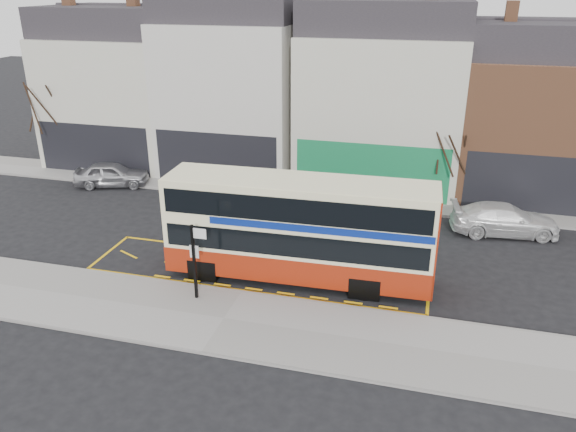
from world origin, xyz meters
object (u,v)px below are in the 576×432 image
(car_silver, at_px, (112,174))
(car_white, at_px, (505,219))
(car_grey, at_px, (315,201))
(bus_stop_post, at_px, (195,255))
(street_tree_left, at_px, (44,94))
(double_decker_bus, at_px, (300,228))
(street_tree_right, at_px, (452,141))

(car_silver, relative_size, car_white, 0.85)
(car_grey, bearing_deg, bus_stop_post, 178.47)
(car_silver, bearing_deg, street_tree_left, 51.42)
(double_decker_bus, bearing_deg, car_white, 37.03)
(street_tree_right, bearing_deg, bus_stop_post, -125.75)
(bus_stop_post, xyz_separation_m, car_silver, (-10.03, 10.68, -1.23))
(bus_stop_post, xyz_separation_m, car_white, (11.70, 9.47, -1.23))
(double_decker_bus, distance_m, street_tree_left, 21.26)
(bus_stop_post, distance_m, street_tree_left, 20.09)
(double_decker_bus, xyz_separation_m, street_tree_right, (5.70, 9.78, 1.35))
(car_white, xyz_separation_m, street_tree_left, (-27.01, 3.21, 4.09))
(car_silver, distance_m, car_white, 21.76)
(street_tree_left, relative_size, street_tree_right, 1.35)
(car_silver, xyz_separation_m, car_white, (21.73, -1.21, 0.00))
(car_silver, height_order, street_tree_left, street_tree_left)
(street_tree_right, bearing_deg, car_grey, -157.76)
(car_grey, relative_size, street_tree_right, 0.71)
(car_grey, bearing_deg, double_decker_bus, -160.62)
(street_tree_left, distance_m, street_tree_right, 24.33)
(bus_stop_post, height_order, car_silver, bus_stop_post)
(car_silver, bearing_deg, double_decker_bus, -138.71)
(car_white, bearing_deg, car_silver, 78.91)
(bus_stop_post, xyz_separation_m, street_tree_left, (-15.31, 12.68, 2.87))
(street_tree_left, height_order, street_tree_right, street_tree_left)
(car_grey, xyz_separation_m, street_tree_left, (-17.71, 2.89, 4.21))
(car_grey, height_order, street_tree_left, street_tree_left)
(car_silver, distance_m, car_grey, 12.46)
(double_decker_bus, relative_size, street_tree_left, 1.51)
(double_decker_bus, xyz_separation_m, street_tree_left, (-18.60, 9.97, 2.60))
(bus_stop_post, height_order, street_tree_left, street_tree_left)
(car_grey, height_order, car_white, car_white)
(street_tree_right, bearing_deg, car_white, -48.09)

